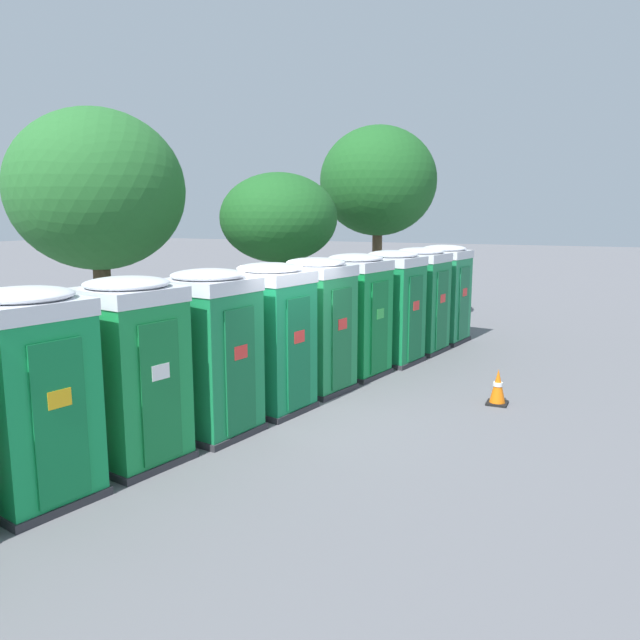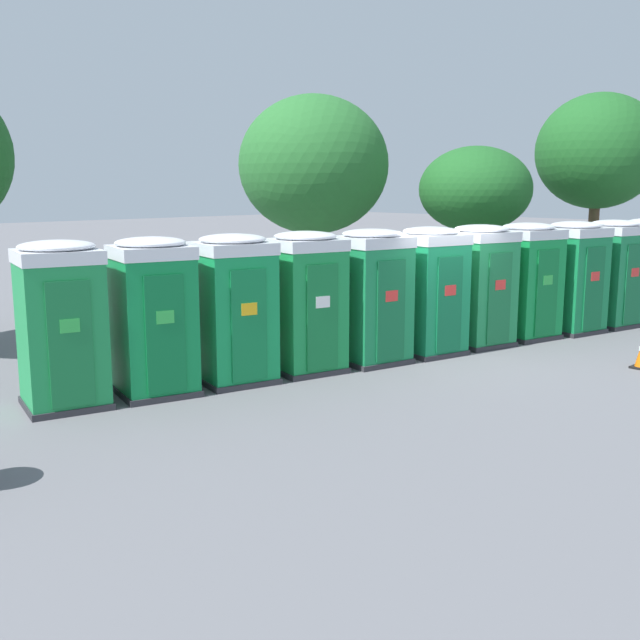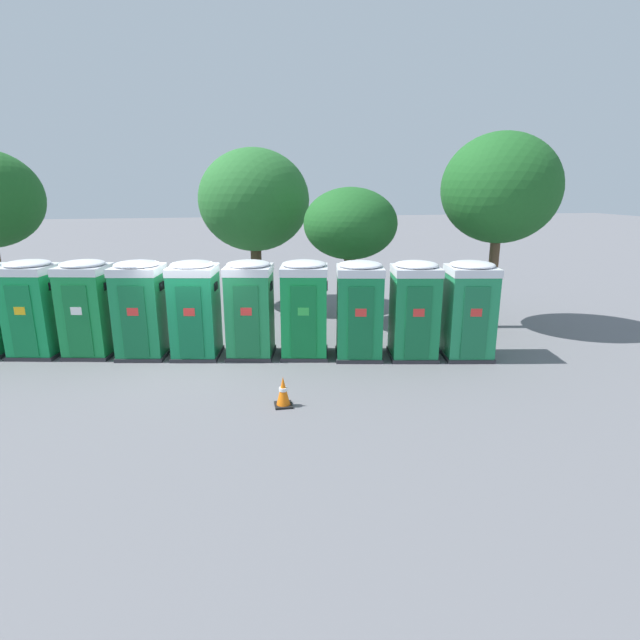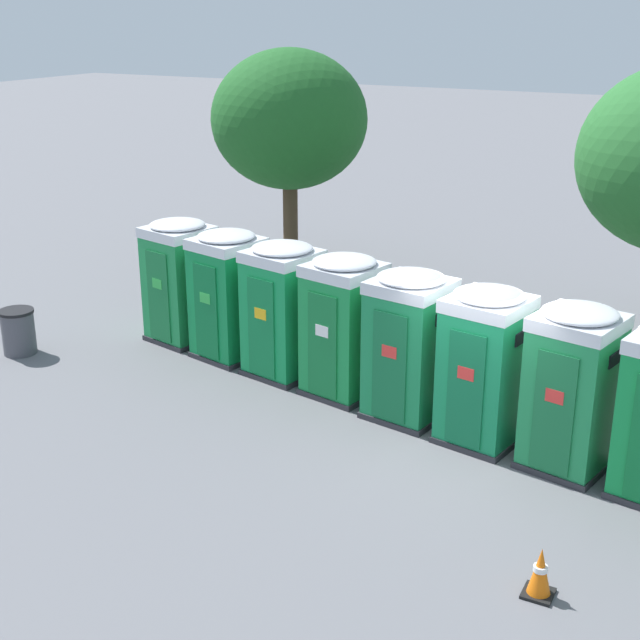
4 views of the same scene
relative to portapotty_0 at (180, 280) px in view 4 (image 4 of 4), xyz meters
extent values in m
plane|color=slate|center=(6.88, -1.78, -1.28)|extent=(120.00, 120.00, 0.00)
cube|color=#2D2D33|center=(0.00, 0.01, -1.23)|extent=(1.44, 1.44, 0.10)
cube|color=#1C8F47|center=(0.00, 0.01, -0.13)|extent=(1.37, 1.37, 2.10)
cube|color=#166F38|center=(-0.13, -0.56, -0.21)|extent=(0.62, 0.17, 1.85)
cube|color=green|center=(-0.14, -0.58, 0.07)|extent=(0.27, 0.07, 0.20)
cube|color=black|center=(0.57, -0.13, 0.60)|extent=(0.11, 0.36, 0.20)
cube|color=silver|center=(0.00, 0.01, 1.02)|extent=(1.41, 1.41, 0.20)
ellipsoid|color=silver|center=(0.00, 0.01, 1.17)|extent=(1.35, 1.34, 0.18)
cube|color=#2D2D33|center=(1.38, -0.32, -1.23)|extent=(1.44, 1.44, 0.10)
cube|color=#108842|center=(1.38, -0.32, -0.13)|extent=(1.37, 1.37, 2.10)
cube|color=#0D6A33|center=(1.25, -0.89, -0.21)|extent=(0.61, 0.18, 1.85)
cube|color=green|center=(1.24, -0.91, 0.07)|extent=(0.27, 0.07, 0.20)
cube|color=black|center=(1.95, -0.46, 0.60)|extent=(0.11, 0.36, 0.20)
cube|color=silver|center=(1.38, -0.32, 1.02)|extent=(1.41, 1.42, 0.20)
ellipsoid|color=silver|center=(1.38, -0.32, 1.17)|extent=(1.34, 1.35, 0.18)
cube|color=#2D2D33|center=(2.77, -0.61, -1.23)|extent=(1.44, 1.43, 0.10)
cube|color=#14954B|center=(2.77, -0.61, -0.13)|extent=(1.37, 1.36, 2.10)
cube|color=#10743B|center=(2.65, -1.18, -0.21)|extent=(0.63, 0.17, 1.85)
cube|color=yellow|center=(2.64, -1.20, 0.07)|extent=(0.28, 0.07, 0.20)
cube|color=black|center=(3.35, -0.73, 0.60)|extent=(0.10, 0.36, 0.20)
cube|color=silver|center=(2.77, -0.61, 1.02)|extent=(1.41, 1.40, 0.20)
ellipsoid|color=silver|center=(2.77, -0.61, 1.17)|extent=(1.34, 1.33, 0.18)
cube|color=#2D2D33|center=(4.17, -0.88, -1.23)|extent=(1.42, 1.42, 0.10)
cube|color=#188E44|center=(4.17, -0.88, -0.13)|extent=(1.35, 1.35, 2.10)
cube|color=#136F35|center=(4.04, -1.46, -0.21)|extent=(0.62, 0.16, 1.85)
cube|color=white|center=(4.04, -1.47, 0.07)|extent=(0.28, 0.07, 0.20)
cube|color=black|center=(4.73, -1.01, 0.60)|extent=(0.10, 0.36, 0.20)
cube|color=silver|center=(4.17, -0.88, 1.02)|extent=(1.39, 1.40, 0.20)
ellipsoid|color=silver|center=(4.17, -0.88, 1.17)|extent=(1.33, 1.33, 0.18)
cube|color=#2D2D33|center=(5.54, -1.23, -1.23)|extent=(1.41, 1.39, 0.10)
cube|color=#188349|center=(5.54, -1.23, -0.13)|extent=(1.34, 1.32, 2.10)
cube|color=#136639|center=(5.44, -1.81, -0.21)|extent=(0.63, 0.14, 1.85)
cube|color=red|center=(5.44, -1.82, 0.07)|extent=(0.28, 0.06, 0.20)
cube|color=black|center=(6.13, -1.33, 0.60)|extent=(0.09, 0.36, 0.20)
cube|color=silver|center=(5.54, -1.23, 1.02)|extent=(1.38, 1.36, 0.20)
ellipsoid|color=silver|center=(5.54, -1.23, 1.17)|extent=(1.31, 1.30, 0.18)
cube|color=#2D2D33|center=(6.93, -1.52, -1.23)|extent=(1.38, 1.40, 0.10)
cube|color=#168A50|center=(6.93, -1.52, -0.13)|extent=(1.32, 1.33, 2.10)
cube|color=#116C3E|center=(6.82, -2.09, -0.21)|extent=(0.61, 0.14, 1.85)
cube|color=red|center=(6.82, -2.11, 0.07)|extent=(0.28, 0.06, 0.20)
cube|color=black|center=(7.50, -1.63, 0.60)|extent=(0.09, 0.36, 0.20)
cube|color=silver|center=(6.93, -1.52, 1.02)|extent=(1.36, 1.37, 0.20)
ellipsoid|color=silver|center=(6.93, -1.52, 1.17)|extent=(1.29, 1.30, 0.18)
cube|color=#2D2D33|center=(8.34, -1.73, -1.23)|extent=(1.41, 1.42, 0.10)
cube|color=#1E8A4B|center=(8.34, -1.73, -0.13)|extent=(1.34, 1.35, 2.10)
cube|color=#186C3A|center=(8.22, -2.30, -0.21)|extent=(0.61, 0.16, 1.85)
cube|color=red|center=(8.21, -2.32, 0.07)|extent=(0.28, 0.07, 0.20)
cube|color=black|center=(8.90, -1.85, 0.60)|extent=(0.10, 0.36, 0.20)
cube|color=silver|center=(8.34, -1.73, 1.02)|extent=(1.38, 1.39, 0.20)
ellipsoid|color=silver|center=(8.34, -1.73, 1.17)|extent=(1.31, 1.32, 0.18)
cylinder|color=#4C3826|center=(-0.45, 5.40, 0.21)|extent=(0.38, 0.38, 2.97)
ellipsoid|color=#1E5B23|center=(-0.45, 5.40, 2.64)|extent=(3.88, 3.88, 3.44)
cylinder|color=#4C4C54|center=(-2.42, -2.16, -0.86)|extent=(0.65, 0.65, 0.85)
cylinder|color=black|center=(-2.42, -2.16, -0.40)|extent=(0.69, 0.69, 0.06)
cube|color=black|center=(8.80, -5.05, -1.26)|extent=(0.36, 0.36, 0.04)
cone|color=orange|center=(8.80, -5.05, -0.94)|extent=(0.28, 0.28, 0.60)
cylinder|color=white|center=(8.80, -5.05, -0.91)|extent=(0.17, 0.17, 0.07)
camera|label=1|loc=(-2.23, -6.45, 2.08)|focal=35.00mm
camera|label=2|loc=(-4.80, -10.67, 2.05)|focal=42.00mm
camera|label=3|loc=(7.78, -14.46, 3.11)|focal=28.00mm
camera|label=4|loc=(10.61, -14.10, 5.33)|focal=50.00mm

